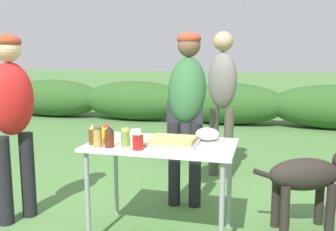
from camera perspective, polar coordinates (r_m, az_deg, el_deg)
shrub_hedge at (r=7.74m, az=9.09°, el=1.82°), size 14.40×0.90×0.85m
folding_table at (r=2.84m, az=-0.96°, el=-5.79°), size 1.10×0.64×0.74m
food_tray at (r=2.78m, az=0.74°, el=-3.92°), size 0.37×0.28×0.06m
plate_stack at (r=2.94m, az=-6.69°, el=-3.35°), size 0.21×0.21×0.05m
mixing_bowl at (r=2.93m, az=6.01°, el=-2.83°), size 0.19×0.19×0.10m
paper_cup_stack at (r=2.74m, az=-4.91°, el=-3.39°), size 0.08×0.08×0.12m
spice_jar at (r=2.74m, az=-10.68°, el=-3.25°), size 0.06×0.06×0.15m
bbq_sauce_bottle at (r=2.72m, az=-8.92°, el=-3.27°), size 0.07×0.07×0.16m
mustard_bottle at (r=2.88m, az=-9.35°, el=-2.65°), size 0.07×0.07×0.15m
ketchup_bottle at (r=2.64m, az=-4.61°, el=-3.78°), size 0.08×0.08×0.14m
relish_jar at (r=2.74m, az=-6.50°, el=-3.37°), size 0.06×0.06×0.13m
beer_bottle at (r=2.83m, az=-11.43°, el=-2.94°), size 0.06×0.06×0.15m
standing_person_with_beanie at (r=3.48m, az=2.88°, el=2.88°), size 0.39×0.50×1.61m
standing_person_in_red_jacket at (r=3.33m, az=-22.71°, el=0.83°), size 0.41×0.46×1.56m
standing_person_in_olive_jacket at (r=4.27m, az=8.27°, el=3.92°), size 0.39×0.33×1.66m
dog at (r=3.22m, az=20.96°, el=-8.71°), size 0.88×0.46×0.66m
camp_chair_green_behind_table at (r=4.95m, az=2.57°, el=-1.67°), size 0.58×0.68×0.83m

